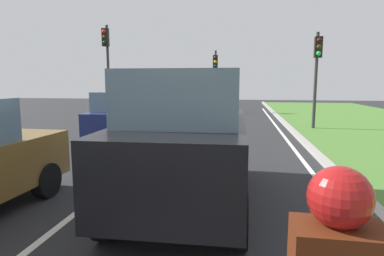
% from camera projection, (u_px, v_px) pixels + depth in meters
% --- Properties ---
extents(ground_plane, '(60.00, 60.00, 0.00)m').
position_uv_depth(ground_plane, '(186.00, 143.00, 11.47)').
color(ground_plane, '#262628').
extents(lane_line_center, '(0.12, 32.00, 0.01)m').
position_uv_depth(lane_line_center, '(167.00, 142.00, 11.57)').
color(lane_line_center, silver).
rests_on(lane_line_center, ground).
extents(lane_line_right_edge, '(0.12, 32.00, 0.01)m').
position_uv_depth(lane_line_right_edge, '(291.00, 145.00, 10.92)').
color(lane_line_right_edge, silver).
rests_on(lane_line_right_edge, ground).
extents(curb_right, '(0.24, 48.00, 0.12)m').
position_uv_depth(curb_right, '(307.00, 144.00, 10.84)').
color(curb_right, '#9E9B93').
rests_on(curb_right, ground).
extents(car_suv_ahead, '(2.03, 4.53, 2.28)m').
position_uv_depth(car_suv_ahead, '(188.00, 137.00, 5.57)').
color(car_suv_ahead, black).
rests_on(car_suv_ahead, ground).
extents(car_hatchback_far, '(1.82, 3.75, 1.78)m').
position_uv_depth(car_hatchback_far, '(122.00, 116.00, 12.04)').
color(car_hatchback_far, navy).
rests_on(car_hatchback_far, ground).
extents(traffic_light_near_right, '(0.32, 0.50, 4.31)m').
position_uv_depth(traffic_light_near_right, '(317.00, 64.00, 14.23)').
color(traffic_light_near_right, '#2D2D2D').
rests_on(traffic_light_near_right, ground).
extents(traffic_light_overhead_left, '(0.32, 0.50, 5.06)m').
position_uv_depth(traffic_light_overhead_left, '(107.00, 57.00, 16.85)').
color(traffic_light_overhead_left, '#2D2D2D').
rests_on(traffic_light_overhead_left, ground).
extents(traffic_light_far_median, '(0.32, 0.50, 4.29)m').
position_uv_depth(traffic_light_far_median, '(215.00, 72.00, 22.20)').
color(traffic_light_far_median, '#2D2D2D').
rests_on(traffic_light_far_median, ground).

